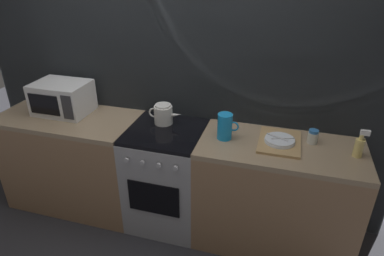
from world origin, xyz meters
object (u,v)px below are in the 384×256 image
at_px(microwave, 62,98).
at_px(kettle, 163,114).
at_px(spray_bottle, 359,146).
at_px(dish_pile, 280,141).
at_px(spice_jar, 313,137).
at_px(stove_unit, 167,177).
at_px(pitcher, 225,126).

bearing_deg(microwave, kettle, 2.45).
bearing_deg(spray_bottle, dish_pile, 176.79).
bearing_deg(dish_pile, kettle, 175.37).
height_order(dish_pile, spice_jar, spice_jar).
bearing_deg(microwave, stove_unit, -4.41).
relative_size(microwave, kettle, 1.62).
bearing_deg(spice_jar, microwave, -178.87).
relative_size(dish_pile, spice_jar, 3.81).
bearing_deg(pitcher, microwave, 177.18).
relative_size(kettle, spray_bottle, 1.40).
bearing_deg(spice_jar, pitcher, -169.96).
height_order(dish_pile, spray_bottle, spray_bottle).
distance_m(microwave, spray_bottle, 2.37).
bearing_deg(spice_jar, dish_pile, -161.34).
height_order(kettle, pitcher, pitcher).
height_order(kettle, spray_bottle, spray_bottle).
relative_size(microwave, spray_bottle, 2.27).
relative_size(pitcher, spray_bottle, 0.99).
xyz_separation_m(stove_unit, spice_jar, (1.11, 0.12, 0.50)).
bearing_deg(spice_jar, kettle, -179.90).
bearing_deg(spray_bottle, kettle, 175.88).
bearing_deg(kettle, spray_bottle, -4.12).
relative_size(kettle, dish_pile, 0.71).
height_order(microwave, spray_bottle, microwave).
bearing_deg(dish_pile, microwave, 178.87).
xyz_separation_m(microwave, spice_jar, (2.08, 0.04, -0.08)).
distance_m(stove_unit, pitcher, 0.73).
distance_m(microwave, pitcher, 1.45).
distance_m(dish_pile, spice_jar, 0.24).
distance_m(microwave, spice_jar, 2.08).
distance_m(stove_unit, spray_bottle, 1.50).
xyz_separation_m(stove_unit, spray_bottle, (1.40, 0.01, 0.53)).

